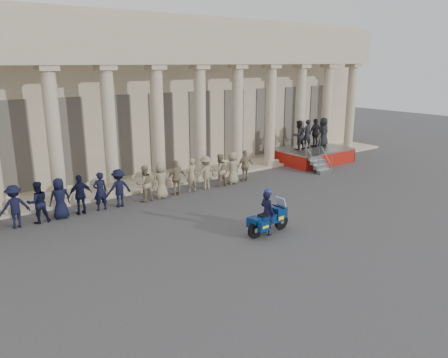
# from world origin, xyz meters

# --- Properties ---
(ground) EXTENTS (90.00, 90.00, 0.00)m
(ground) POSITION_xyz_m (0.00, 0.00, 0.00)
(ground) COLOR #3B3B3D
(ground) RESTS_ON ground
(building) EXTENTS (40.00, 12.50, 9.00)m
(building) POSITION_xyz_m (-0.00, 14.74, 4.52)
(building) COLOR tan
(building) RESTS_ON ground
(officer_rank) EXTENTS (17.92, 0.66, 1.75)m
(officer_rank) POSITION_xyz_m (-2.91, 6.18, 0.88)
(officer_rank) COLOR black
(officer_rank) RESTS_ON ground
(reviewing_stand) EXTENTS (4.61, 4.34, 2.83)m
(reviewing_stand) POSITION_xyz_m (12.15, 7.21, 1.47)
(reviewing_stand) COLOR gray
(reviewing_stand) RESTS_ON ground
(motorcycle) EXTENTS (2.08, 0.86, 1.33)m
(motorcycle) POSITION_xyz_m (1.50, -0.32, 0.58)
(motorcycle) COLOR black
(motorcycle) RESTS_ON ground
(rider) EXTENTS (0.45, 0.66, 1.83)m
(rider) POSITION_xyz_m (1.38, -0.33, 0.91)
(rider) COLOR black
(rider) RESTS_ON ground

